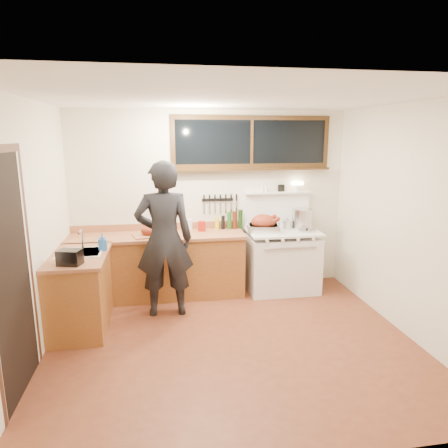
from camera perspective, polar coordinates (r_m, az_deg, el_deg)
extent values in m
cube|color=#5B2918|center=(4.64, 1.15, -16.47)|extent=(4.00, 3.50, 0.02)
cube|color=silver|center=(5.89, -1.95, 3.32)|extent=(4.00, 0.05, 2.60)
cube|color=silver|center=(2.52, 8.77, -9.42)|extent=(4.00, 0.05, 2.60)
cube|color=silver|center=(4.29, -26.41, -1.42)|extent=(0.05, 3.50, 2.60)
cube|color=silver|center=(4.95, 24.94, 0.41)|extent=(0.05, 3.50, 2.60)
cube|color=white|center=(4.08, 1.32, 17.96)|extent=(4.00, 3.50, 0.05)
cube|color=brown|center=(5.73, -9.46, -6.07)|extent=(2.40, 0.60, 0.86)
cube|color=#9A5F3D|center=(5.60, -9.62, -1.72)|extent=(2.44, 0.64, 0.04)
cube|color=#9A5F3D|center=(5.87, -9.64, -0.36)|extent=(2.40, 0.03, 0.10)
sphere|color=#B78C38|center=(5.48, -20.08, -4.56)|extent=(0.03, 0.03, 0.03)
sphere|color=#B78C38|center=(5.41, -14.87, -4.44)|extent=(0.03, 0.03, 0.03)
sphere|color=#B78C38|center=(5.38, -9.55, -4.28)|extent=(0.03, 0.03, 0.03)
sphere|color=#B78C38|center=(5.40, -4.23, -4.07)|extent=(0.03, 0.03, 0.03)
sphere|color=#B78C38|center=(5.46, 0.49, -3.87)|extent=(0.03, 0.03, 0.03)
cube|color=brown|center=(5.04, -19.84, -9.26)|extent=(0.60, 1.05, 0.86)
cube|color=#9A5F3D|center=(4.90, -20.11, -4.36)|extent=(0.64, 1.09, 0.04)
cube|color=white|center=(4.98, -19.81, -4.55)|extent=(0.45, 0.40, 0.14)
cube|color=white|center=(4.96, -19.86, -3.83)|extent=(0.50, 0.45, 0.01)
cylinder|color=silver|center=(5.10, -19.61, -2.03)|extent=(0.02, 0.02, 0.24)
cylinder|color=silver|center=(5.00, -19.85, -1.04)|extent=(0.02, 0.18, 0.02)
cube|color=white|center=(5.95, 8.22, -5.52)|extent=(1.00, 0.70, 0.82)
cube|color=white|center=(5.83, 8.37, -1.07)|extent=(1.02, 0.72, 0.03)
cube|color=white|center=(5.61, 9.30, -5.49)|extent=(0.88, 0.02, 0.46)
cylinder|color=silver|center=(5.52, 9.48, -3.41)|extent=(0.75, 0.02, 0.02)
cylinder|color=white|center=(5.41, 6.17, -2.45)|extent=(0.04, 0.03, 0.04)
cylinder|color=white|center=(5.47, 8.40, -2.34)|extent=(0.04, 0.03, 0.04)
cylinder|color=white|center=(5.54, 10.57, -2.23)|extent=(0.04, 0.03, 0.04)
cylinder|color=white|center=(5.62, 12.68, -2.12)|extent=(0.04, 0.03, 0.04)
cube|color=white|center=(6.07, 7.53, 2.06)|extent=(1.00, 0.05, 0.50)
cube|color=white|center=(6.00, 7.69, 4.50)|extent=(1.00, 0.12, 0.03)
cylinder|color=white|center=(6.09, 10.42, 5.09)|extent=(0.09, 0.09, 0.09)
cube|color=#FFE5B2|center=(6.08, 10.45, 5.76)|extent=(0.16, 0.08, 0.05)
cube|color=black|center=(6.01, 8.17, 5.12)|extent=(0.09, 0.05, 0.10)
cylinder|color=white|center=(5.94, 6.04, 5.05)|extent=(0.04, 0.04, 0.09)
cylinder|color=white|center=(5.93, 5.48, 5.04)|extent=(0.04, 0.04, 0.09)
cube|color=black|center=(5.88, 3.97, 11.61)|extent=(2.20, 0.01, 0.62)
cube|color=black|center=(5.88, 4.03, 14.92)|extent=(2.32, 0.04, 0.06)
cube|color=black|center=(5.89, 3.93, 8.30)|extent=(2.32, 0.04, 0.06)
cube|color=black|center=(5.72, -7.33, 11.51)|extent=(0.06, 0.04, 0.62)
cube|color=black|center=(6.23, 14.34, 11.30)|extent=(0.06, 0.04, 0.62)
cube|color=black|center=(5.88, 3.98, 11.60)|extent=(0.04, 0.04, 0.62)
cube|color=black|center=(5.85, 4.03, 7.82)|extent=(2.32, 0.13, 0.03)
cube|color=black|center=(3.84, -27.92, -6.97)|extent=(0.01, 0.86, 2.10)
cube|color=black|center=(4.28, -25.87, -4.87)|extent=(0.01, 0.07, 2.10)
cube|color=black|center=(5.86, -0.93, 3.48)|extent=(0.46, 0.02, 0.04)
cube|color=silver|center=(5.84, -2.85, 2.34)|extent=(0.02, 0.00, 0.18)
cube|color=black|center=(5.82, -2.87, 3.70)|extent=(0.02, 0.02, 0.10)
cube|color=silver|center=(5.85, -2.07, 2.36)|extent=(0.02, 0.00, 0.18)
cube|color=black|center=(5.83, -2.08, 3.72)|extent=(0.02, 0.02, 0.10)
cube|color=silver|center=(5.86, -1.29, 2.39)|extent=(0.02, 0.00, 0.18)
cube|color=black|center=(5.84, -1.30, 3.74)|extent=(0.02, 0.02, 0.10)
cube|color=silver|center=(5.87, -0.52, 2.41)|extent=(0.03, 0.00, 0.18)
cube|color=black|center=(5.85, -0.52, 3.76)|extent=(0.02, 0.02, 0.10)
cube|color=silver|center=(5.88, 0.25, 2.43)|extent=(0.03, 0.00, 0.18)
cube|color=black|center=(5.86, 0.25, 3.78)|extent=(0.02, 0.02, 0.10)
cube|color=silver|center=(5.90, 1.02, 2.45)|extent=(0.03, 0.00, 0.18)
cube|color=black|center=(5.88, 1.02, 3.80)|extent=(0.02, 0.02, 0.10)
cube|color=silver|center=(5.91, 1.78, 2.47)|extent=(0.03, 0.00, 0.18)
cube|color=black|center=(5.89, 1.79, 3.82)|extent=(0.02, 0.02, 0.10)
imported|color=black|center=(5.00, -8.55, -2.21)|extent=(0.71, 0.47, 1.96)
imported|color=#215CA9|center=(4.96, -16.97, -2.46)|extent=(0.10, 0.10, 0.21)
cube|color=black|center=(4.53, -21.17, -4.46)|extent=(0.27, 0.22, 0.16)
cube|color=#9A5F3D|center=(5.54, -10.50, -1.58)|extent=(0.52, 0.43, 0.02)
ellipsoid|color=maroon|center=(5.53, -10.52, -0.92)|extent=(0.28, 0.23, 0.14)
sphere|color=maroon|center=(5.57, -9.38, -0.50)|extent=(0.06, 0.06, 0.06)
sphere|color=maroon|center=(5.46, -9.37, -0.76)|extent=(0.06, 0.06, 0.06)
cube|color=silver|center=(5.71, 5.64, -0.59)|extent=(0.51, 0.43, 0.10)
cube|color=#3F3F42|center=(5.71, 5.65, -0.25)|extent=(0.45, 0.37, 0.03)
torus|color=silver|center=(5.65, 3.36, -0.19)|extent=(0.04, 0.10, 0.10)
torus|color=silver|center=(5.77, 7.90, -0.02)|extent=(0.04, 0.10, 0.10)
ellipsoid|color=maroon|center=(5.70, 5.66, 0.29)|extent=(0.40, 0.33, 0.22)
cylinder|color=maroon|center=(5.64, 7.06, 0.35)|extent=(0.13, 0.08, 0.10)
sphere|color=maroon|center=(5.65, 7.70, 0.72)|extent=(0.07, 0.07, 0.07)
cylinder|color=maroon|center=(5.80, 6.59, 0.70)|extent=(0.13, 0.08, 0.10)
sphere|color=maroon|center=(5.81, 7.21, 1.06)|extent=(0.07, 0.07, 0.07)
cylinder|color=silver|center=(6.03, 11.12, 0.82)|extent=(0.34, 0.34, 0.29)
cylinder|color=silver|center=(5.95, 9.04, -0.08)|extent=(0.20, 0.20, 0.12)
cylinder|color=black|center=(6.05, 9.03, 0.62)|extent=(0.06, 0.16, 0.02)
cylinder|color=silver|center=(5.85, 11.77, -0.87)|extent=(0.35, 0.35, 0.02)
sphere|color=black|center=(5.85, 11.77, -0.69)|extent=(0.03, 0.03, 0.03)
cube|color=#9E1A11|center=(5.72, -3.19, -0.30)|extent=(0.11, 0.10, 0.15)
cylinder|color=white|center=(5.81, -4.96, -0.09)|extent=(0.09, 0.09, 0.15)
cylinder|color=black|center=(5.82, -1.01, 0.10)|extent=(0.06, 0.06, 0.18)
cylinder|color=black|center=(5.83, -0.14, 0.23)|extent=(0.05, 0.05, 0.20)
cylinder|color=black|center=(5.84, 0.78, 0.50)|extent=(0.06, 0.06, 0.25)
cylinder|color=black|center=(5.85, 1.54, 0.57)|extent=(0.07, 0.07, 0.26)
cylinder|color=black|center=(5.86, 2.36, 0.70)|extent=(0.06, 0.06, 0.28)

